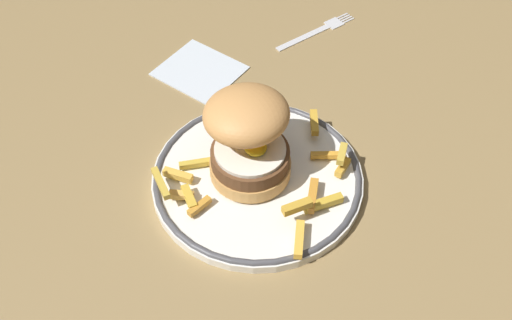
{
  "coord_description": "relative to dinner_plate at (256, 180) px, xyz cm",
  "views": [
    {
      "loc": [
        13.94,
        -43.06,
        58.87
      ],
      "look_at": [
        -5.65,
        -0.41,
        4.6
      ],
      "focal_mm": 43.49,
      "sensor_mm": 36.0,
      "label": 1
    }
  ],
  "objects": [
    {
      "name": "ground_plane",
      "position": [
        5.65,
        0.41,
        -2.84
      ],
      "size": [
        126.9,
        105.85,
        4.0
      ],
      "primitive_type": "cube",
      "color": "olive"
    },
    {
      "name": "dinner_plate",
      "position": [
        0.0,
        0.0,
        0.0
      ],
      "size": [
        25.5,
        25.5,
        1.6
      ],
      "color": "white",
      "rests_on": "ground_plane"
    },
    {
      "name": "burger",
      "position": [
        -1.52,
        1.05,
        6.14
      ],
      "size": [
        13.33,
        13.15,
        10.82
      ],
      "color": "tan",
      "rests_on": "dinner_plate"
    },
    {
      "name": "fries_pile",
      "position": [
        2.0,
        -1.35,
        1.63
      ],
      "size": [
        21.64,
        20.76,
        2.85
      ],
      "color": "gold",
      "rests_on": "dinner_plate"
    },
    {
      "name": "fork",
      "position": [
        -3.97,
        31.18,
        -0.66
      ],
      "size": [
        8.34,
        13.19,
        0.36
      ],
      "color": "silver",
      "rests_on": "ground_plane"
    },
    {
      "name": "napkin",
      "position": [
        -16.03,
        15.53,
        -0.64
      ],
      "size": [
        12.52,
        11.69,
        0.4
      ],
      "primitive_type": "cube",
      "rotation": [
        0.0,
        0.0,
        -0.2
      ],
      "color": "silver",
      "rests_on": "ground_plane"
    }
  ]
}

